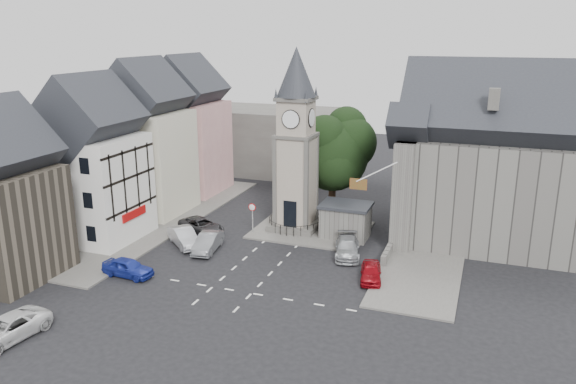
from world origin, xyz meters
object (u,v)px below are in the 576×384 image
at_px(stone_shelter, 346,220).
at_px(car_east_red, 371,272).
at_px(clock_tower, 296,142).
at_px(pedestrian, 426,230).
at_px(car_west_blue, 128,267).

xyz_separation_m(stone_shelter, car_east_red, (3.98, -8.00, -0.92)).
bearing_deg(clock_tower, stone_shelter, -5.84).
bearing_deg(stone_shelter, car_east_red, -63.54).
xyz_separation_m(clock_tower, car_east_red, (8.78, -8.49, -7.49)).
bearing_deg(pedestrian, car_east_red, 42.84).
distance_m(clock_tower, pedestrian, 13.67).
distance_m(stone_shelter, car_east_red, 8.99).
relative_size(stone_shelter, car_east_red, 1.17).
bearing_deg(car_west_blue, pedestrian, -48.03).
bearing_deg(car_east_red, clock_tower, 124.41).
bearing_deg(clock_tower, pedestrian, 6.82).
relative_size(clock_tower, pedestrian, 9.45).
distance_m(clock_tower, stone_shelter, 8.15).
height_order(stone_shelter, car_east_red, stone_shelter).
height_order(clock_tower, pedestrian, clock_tower).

